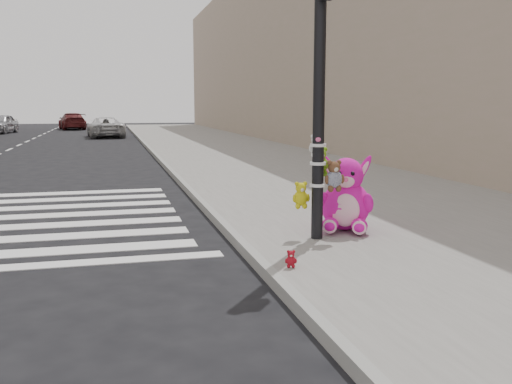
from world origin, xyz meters
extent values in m
plane|color=black|center=(0.00, 0.00, 0.00)|extent=(120.00, 120.00, 0.00)
cube|color=slate|center=(5.00, 10.00, 0.07)|extent=(7.00, 80.00, 0.14)
cube|color=gray|center=(1.55, 10.00, 0.07)|extent=(0.12, 80.00, 0.15)
cube|color=tan|center=(10.50, 20.00, 5.00)|extent=(5.00, 60.00, 10.00)
cylinder|color=black|center=(2.60, 1.80, 2.14)|extent=(0.16, 0.16, 4.00)
cylinder|color=white|center=(2.60, 1.80, 0.89)|extent=(0.22, 0.22, 0.04)
cylinder|color=white|center=(2.60, 1.80, 1.19)|extent=(0.22, 0.22, 0.04)
cylinder|color=white|center=(2.60, 1.80, 1.44)|extent=(0.22, 0.22, 0.04)
ellipsoid|color=#E813AB|center=(2.88, 2.00, 0.24)|extent=(0.38, 0.45, 0.21)
ellipsoid|color=#E813AB|center=(3.25, 1.82, 0.24)|extent=(0.38, 0.45, 0.21)
ellipsoid|color=#E813AB|center=(3.20, 2.20, 0.51)|extent=(0.93, 0.87, 0.73)
ellipsoid|color=#F9BFD1|center=(3.09, 1.97, 0.48)|extent=(0.43, 0.30, 0.48)
sphere|color=#E813AB|center=(3.20, 2.20, 0.96)|extent=(0.67, 0.67, 0.50)
ellipsoid|color=#E813AB|center=(3.00, 2.32, 1.03)|extent=(0.36, 0.24, 0.50)
ellipsoid|color=#E813AB|center=(3.42, 2.12, 1.03)|extent=(0.36, 0.24, 0.50)
imported|color=silver|center=(-0.32, 31.23, 0.62)|extent=(2.44, 4.63, 1.24)
imported|color=#5B1A1B|center=(-3.00, 43.81, 0.67)|extent=(2.59, 4.86, 1.34)
imported|color=#ADADB2|center=(-7.54, 38.12, 0.69)|extent=(2.25, 4.27, 1.38)
camera|label=1|loc=(-0.17, -5.51, 1.98)|focal=40.00mm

